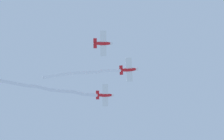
% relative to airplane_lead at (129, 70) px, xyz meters
% --- Properties ---
extents(airplane_lead, '(5.44, 7.20, 1.78)m').
position_rel_airplane_lead_xyz_m(airplane_lead, '(0.00, 0.00, 0.00)').
color(airplane_lead, red).
extents(smoke_trail_lead, '(22.22, 6.00, 3.44)m').
position_rel_airplane_lead_xyz_m(smoke_trail_lead, '(13.08, -2.92, 1.64)').
color(smoke_trail_lead, white).
extents(airplane_left_wing, '(5.36, 7.14, 1.78)m').
position_rel_airplane_lead_xyz_m(airplane_left_wing, '(5.84, -8.35, 0.00)').
color(airplane_left_wing, red).
extents(smoke_trail_left_wing, '(34.67, 3.23, 3.13)m').
position_rel_airplane_lead_xyz_m(smoke_trail_left_wing, '(25.23, -8.07, 1.16)').
color(smoke_trail_left_wing, white).
extents(airplane_right_wing, '(5.35, 7.14, 1.78)m').
position_rel_airplane_lead_xyz_m(airplane_right_wing, '(7.68, 6.67, 0.30)').
color(airplane_right_wing, red).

